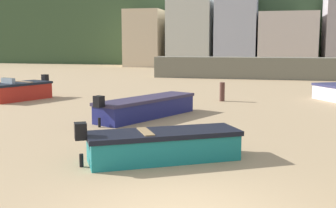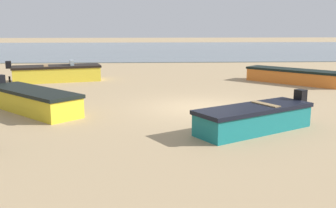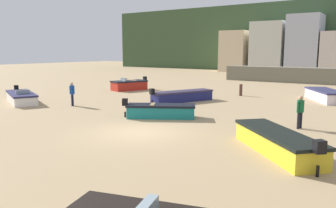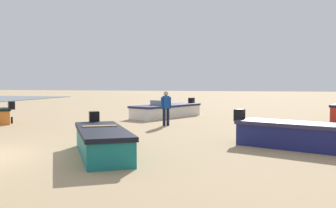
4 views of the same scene
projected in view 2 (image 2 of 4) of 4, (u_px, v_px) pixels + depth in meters
name	position (u px, v px, depth m)	size (l,w,h in m)	color
ground_plane	(201.00, 108.00, 15.08)	(160.00, 160.00, 0.00)	tan
tidal_water	(164.00, 49.00, 50.32)	(80.00, 36.00, 0.06)	slate
boat_teal_2	(255.00, 118.00, 11.75)	(3.95, 3.00, 1.08)	#167073
boat_yellow_4	(57.00, 73.00, 22.03)	(5.08, 2.79, 1.21)	gold
boat_orange_5	(294.00, 76.00, 21.26)	(4.56, 4.52, 1.09)	orange
boat_yellow_7	(32.00, 100.00, 14.42)	(4.26, 4.27, 1.14)	gold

